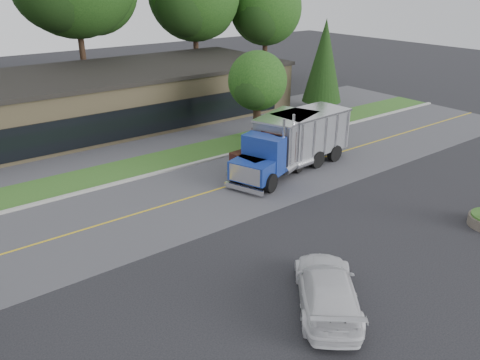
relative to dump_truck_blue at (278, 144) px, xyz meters
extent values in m
plane|color=#2C2C31|center=(-6.87, -9.02, -1.80)|extent=(140.00, 140.00, 0.00)
cube|color=#5C5C61|center=(-6.87, -0.02, -1.80)|extent=(60.00, 8.00, 0.02)
cube|color=gold|center=(-6.87, -0.02, -1.80)|extent=(60.00, 0.12, 0.01)
cube|color=#9E9E99|center=(-6.87, 4.18, -1.80)|extent=(60.00, 0.30, 0.12)
cube|color=#2B581E|center=(-6.87, 5.98, -1.80)|extent=(60.00, 3.40, 0.03)
cube|color=#5C5C61|center=(-6.87, 10.98, -1.80)|extent=(60.00, 7.00, 0.02)
cube|color=#877652|center=(-4.87, 16.98, 0.20)|extent=(32.00, 12.00, 4.00)
cylinder|color=#382619|center=(-2.87, 24.98, 1.35)|extent=(0.56, 0.56, 6.29)
cylinder|color=#382619|center=(9.13, 23.98, 0.81)|extent=(0.56, 0.56, 5.21)
sphere|color=#14380F|center=(10.91, 25.17, 6.68)|extent=(7.14, 7.14, 7.14)
sphere|color=black|center=(7.64, 23.09, 6.98)|extent=(6.54, 6.54, 6.54)
cylinder|color=#382619|center=(17.13, 21.98, 0.38)|extent=(0.56, 0.56, 4.35)
sphere|color=#14380F|center=(17.13, 21.98, 6.27)|extent=(7.95, 7.95, 7.95)
sphere|color=#14380F|center=(18.62, 22.98, 5.28)|extent=(5.96, 5.96, 5.96)
sphere|color=black|center=(15.89, 21.24, 5.53)|extent=(5.46, 5.46, 5.46)
cylinder|color=#382619|center=(13.13, 8.98, -1.30)|extent=(0.44, 0.44, 1.00)
cone|color=black|center=(13.13, 8.98, 2.62)|extent=(3.53, 3.53, 7.22)
cylinder|color=#382619|center=(3.13, 5.98, -0.63)|extent=(0.56, 0.56, 2.34)
sphere|color=#14380F|center=(3.13, 5.98, 2.55)|extent=(4.28, 4.28, 4.28)
sphere|color=#14380F|center=(3.93, 6.52, 2.02)|extent=(3.21, 3.21, 3.21)
sphere|color=black|center=(2.46, 5.58, 2.15)|extent=(2.94, 2.94, 2.94)
cube|color=black|center=(-0.18, -0.07, -1.23)|extent=(6.60, 3.26, 0.28)
cube|color=navy|center=(-2.90, -1.08, -0.68)|extent=(2.30, 2.71, 1.10)
cube|color=navy|center=(-1.67, -0.62, -0.08)|extent=(1.92, 2.65, 2.20)
cube|color=black|center=(-2.15, -0.80, 0.32)|extent=(0.79, 1.99, 0.90)
cube|color=silver|center=(0.91, 0.34, 0.22)|extent=(4.61, 3.73, 2.50)
cube|color=silver|center=(0.91, 0.34, 1.52)|extent=(4.80, 3.92, 0.12)
cylinder|color=black|center=(-3.16, 0.05, -1.23)|extent=(1.15, 0.71, 1.10)
cylinder|color=black|center=(-2.36, -2.10, -1.23)|extent=(1.15, 0.71, 1.10)
cylinder|color=black|center=(0.78, 1.52, -1.23)|extent=(1.15, 0.71, 1.10)
cylinder|color=black|center=(1.58, -0.64, -1.23)|extent=(1.15, 0.71, 1.10)
cube|color=black|center=(1.47, 0.05, -1.23)|extent=(8.14, 1.55, 0.28)
cube|color=black|center=(-2.04, -0.19, -0.68)|extent=(2.09, 2.43, 1.10)
cube|color=black|center=(-0.46, -0.08, -0.08)|extent=(1.57, 2.49, 2.20)
cube|color=black|center=(-1.07, -0.12, 0.32)|extent=(0.20, 2.10, 0.90)
cube|color=silver|center=(2.87, 0.15, 0.22)|extent=(4.99, 2.82, 2.50)
cube|color=silver|center=(2.87, 0.15, 1.52)|extent=(5.15, 2.98, 0.12)
cylinder|color=black|center=(-1.94, 0.97, -1.23)|extent=(1.12, 0.42, 1.10)
cylinder|color=black|center=(-1.78, -1.32, -1.23)|extent=(1.12, 0.42, 1.10)
cylinder|color=black|center=(3.14, 1.32, -1.23)|extent=(1.12, 0.42, 1.10)
cylinder|color=black|center=(3.30, -0.97, -1.23)|extent=(1.12, 0.42, 1.10)
imported|color=silver|center=(-7.21, -11.00, -1.05)|extent=(4.91, 5.35, 1.50)
camera|label=1|loc=(-18.19, -20.33, 9.37)|focal=35.00mm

